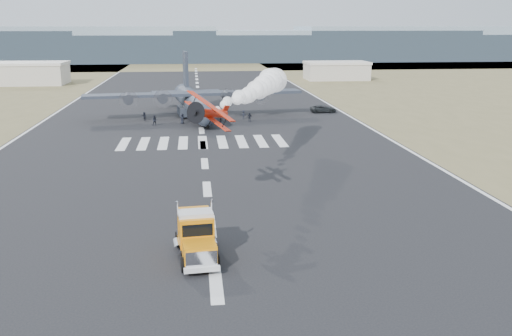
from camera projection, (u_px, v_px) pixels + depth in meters
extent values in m
plane|color=black|center=(216.00, 285.00, 39.61)|extent=(500.00, 500.00, 0.00)
cube|color=brown|center=(195.00, 65.00, 261.37)|extent=(500.00, 80.00, 0.00)
cube|color=gray|center=(63.00, 44.00, 281.36)|extent=(150.00, 50.00, 17.00)
cube|color=gray|center=(195.00, 48.00, 288.71)|extent=(150.00, 50.00, 13.00)
cube|color=gray|center=(321.00, 45.00, 295.33)|extent=(150.00, 50.00, 15.00)
cube|color=gray|center=(441.00, 43.00, 301.95)|extent=(150.00, 50.00, 17.00)
cube|color=#A7A195|center=(25.00, 74.00, 173.20)|extent=(24.00, 14.00, 6.00)
cube|color=beige|center=(24.00, 63.00, 172.39)|extent=(24.50, 14.50, 0.80)
cube|color=#A7A195|center=(336.00, 72.00, 188.46)|extent=(20.00, 12.00, 5.20)
cube|color=beige|center=(337.00, 63.00, 187.76)|extent=(20.50, 12.50, 0.80)
cube|color=black|center=(195.00, 246.00, 45.09)|extent=(1.84, 7.15, 0.26)
cube|color=orange|center=(199.00, 251.00, 41.93)|extent=(2.63, 2.72, 1.35)
cube|color=silver|center=(201.00, 259.00, 40.72)|extent=(2.29, 0.38, 1.14)
cube|color=silver|center=(202.00, 269.00, 40.70)|extent=(2.62, 0.57, 0.36)
cube|color=orange|center=(196.00, 231.00, 43.49)|extent=(2.77, 2.12, 2.29)
cube|color=black|center=(197.00, 230.00, 42.56)|extent=(2.29, 0.35, 0.94)
cube|color=silver|center=(195.00, 215.00, 43.49)|extent=(2.75, 1.91, 0.52)
cube|color=orange|center=(194.00, 226.00, 45.34)|extent=(2.79, 2.33, 2.70)
cylinder|color=black|center=(184.00, 265.00, 41.49)|extent=(0.53, 1.18, 1.14)
cylinder|color=black|center=(216.00, 262.00, 41.97)|extent=(0.53, 1.18, 1.14)
cylinder|color=black|center=(179.00, 243.00, 45.64)|extent=(0.53, 1.18, 1.14)
cylinder|color=black|center=(209.00, 241.00, 46.12)|extent=(0.53, 1.18, 1.14)
cylinder|color=black|center=(178.00, 238.00, 46.62)|extent=(0.53, 1.18, 1.14)
cylinder|color=black|center=(207.00, 236.00, 47.10)|extent=(0.53, 1.18, 1.14)
cylinder|color=red|center=(211.00, 113.00, 55.78)|extent=(2.35, 4.73, 0.85)
sphere|color=black|center=(212.00, 110.00, 55.88)|extent=(0.66, 0.66, 0.66)
cylinder|color=black|center=(204.00, 117.00, 53.64)|extent=(1.08, 0.84, 0.94)
cylinder|color=black|center=(203.00, 117.00, 53.33)|extent=(1.97, 0.71, 2.07)
cube|color=red|center=(210.00, 117.00, 55.51)|extent=(5.09, 2.55, 2.69)
cube|color=red|center=(209.00, 106.00, 54.96)|extent=(5.25, 2.61, 2.78)
cube|color=red|center=(218.00, 106.00, 57.72)|extent=(0.37, 0.83, 0.94)
cube|color=red|center=(218.00, 110.00, 57.83)|extent=(2.00, 1.24, 0.08)
cylinder|color=black|center=(202.00, 126.00, 55.51)|extent=(0.24, 0.43, 0.41)
cylinder|color=black|center=(217.00, 126.00, 55.18)|extent=(0.24, 0.43, 0.41)
sphere|color=white|center=(218.00, 110.00, 58.01)|extent=(0.66, 0.66, 0.66)
sphere|color=white|center=(224.00, 107.00, 60.14)|extent=(0.89, 0.89, 0.89)
sphere|color=white|center=(230.00, 104.00, 62.28)|extent=(1.12, 1.12, 1.12)
sphere|color=white|center=(235.00, 101.00, 64.41)|extent=(1.36, 1.36, 1.36)
sphere|color=white|center=(240.00, 98.00, 66.54)|extent=(1.59, 1.59, 1.59)
sphere|color=white|center=(245.00, 96.00, 68.68)|extent=(1.82, 1.82, 1.82)
sphere|color=white|center=(249.00, 93.00, 70.81)|extent=(2.05, 2.05, 2.05)
sphere|color=white|center=(253.00, 91.00, 72.94)|extent=(2.28, 2.28, 2.28)
sphere|color=white|center=(257.00, 89.00, 75.07)|extent=(2.52, 2.52, 2.52)
sphere|color=white|center=(261.00, 87.00, 77.21)|extent=(2.75, 2.75, 2.75)
sphere|color=white|center=(265.00, 85.00, 79.34)|extent=(2.98, 2.98, 2.98)
sphere|color=white|center=(268.00, 83.00, 81.47)|extent=(3.21, 3.21, 3.21)
sphere|color=white|center=(271.00, 82.00, 83.61)|extent=(3.45, 3.45, 3.45)
sphere|color=white|center=(274.00, 80.00, 85.74)|extent=(3.68, 3.68, 3.68)
cylinder|color=#1F222F|center=(194.00, 103.00, 111.22)|extent=(7.93, 29.63, 4.19)
sphere|color=#1F222F|center=(206.00, 114.00, 97.40)|extent=(4.19, 4.19, 4.19)
cone|color=#1F222F|center=(185.00, 95.00, 125.05)|extent=(4.96, 6.77, 4.19)
cube|color=#1F222F|center=(195.00, 94.00, 109.75)|extent=(42.12, 9.76, 0.52)
cylinder|color=#1F222F|center=(128.00, 99.00, 106.51)|extent=(2.38, 4.19, 1.89)
cylinder|color=#3F3F44|center=(128.00, 100.00, 104.53)|extent=(3.54, 0.51, 3.56)
cylinder|color=#1F222F|center=(162.00, 98.00, 107.95)|extent=(2.38, 4.19, 1.89)
cylinder|color=#3F3F44|center=(163.00, 99.00, 105.97)|extent=(3.54, 0.51, 3.56)
cylinder|color=#1F222F|center=(227.00, 96.00, 110.82)|extent=(2.38, 4.19, 1.89)
cylinder|color=#3F3F44|center=(229.00, 97.00, 108.85)|extent=(3.54, 0.51, 3.56)
cylinder|color=#1F222F|center=(258.00, 95.00, 112.26)|extent=(2.38, 4.19, 1.89)
cylinder|color=#3F3F44|center=(261.00, 96.00, 110.29)|extent=(3.54, 0.51, 3.56)
cube|color=#1F222F|center=(186.00, 71.00, 121.80)|extent=(1.23, 4.76, 8.38)
cube|color=#1F222F|center=(186.00, 92.00, 123.36)|extent=(14.95, 5.01, 0.37)
cube|color=#1F222F|center=(182.00, 111.00, 112.07)|extent=(2.06, 6.39, 1.68)
cylinder|color=black|center=(182.00, 114.00, 112.21)|extent=(0.67, 1.21, 1.15)
cube|color=#1F222F|center=(205.00, 110.00, 113.12)|extent=(2.06, 6.39, 1.68)
cylinder|color=black|center=(205.00, 113.00, 113.26)|extent=(0.67, 1.21, 1.15)
cylinder|color=black|center=(203.00, 124.00, 100.91)|extent=(0.54, 0.99, 0.94)
imported|color=black|center=(323.00, 109.00, 117.62)|extent=(5.43, 2.62, 1.49)
imported|color=black|center=(226.00, 116.00, 107.39)|extent=(0.76, 0.67, 1.85)
imported|color=black|center=(155.00, 120.00, 102.29)|extent=(0.93, 0.61, 1.86)
imported|color=black|center=(243.00, 115.00, 109.20)|extent=(1.11, 0.54, 1.70)
imported|color=black|center=(249.00, 117.00, 106.09)|extent=(1.08, 0.72, 1.69)
imported|color=black|center=(182.00, 119.00, 104.18)|extent=(1.04, 1.06, 1.88)
imported|color=black|center=(144.00, 116.00, 107.90)|extent=(1.24, 1.49, 1.60)
imported|color=black|center=(188.00, 115.00, 108.39)|extent=(0.57, 0.67, 1.71)
imported|color=black|center=(220.00, 117.00, 106.13)|extent=(0.66, 0.91, 1.70)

